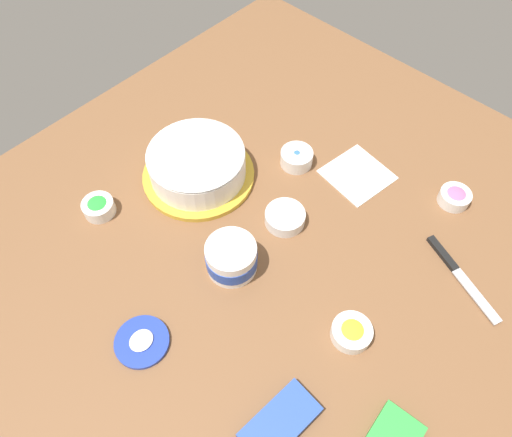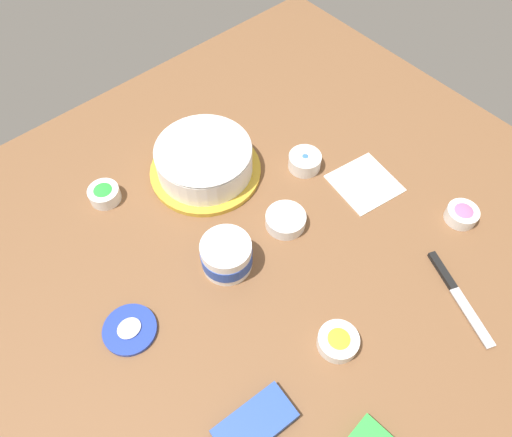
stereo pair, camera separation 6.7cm
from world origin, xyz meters
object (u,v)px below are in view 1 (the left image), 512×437
Objects in this scene: spreading_knife at (456,270)px; frosting_tub at (231,257)px; frosting_tub_lid at (142,342)px; candy_box_upper at (280,423)px; paper_napkin at (357,174)px; sprinkle_bowl_yellow at (352,332)px; sprinkle_bowl_blue at (297,157)px; sprinkle_bowl_rainbow at (285,217)px; frosted_cake at (197,165)px; sprinkle_bowl_green at (98,207)px; sprinkle_bowl_pink at (455,197)px.

frosting_tub is at bearing -48.39° from spreading_knife.
candy_box_upper is at bearing 103.68° from frosting_tub_lid.
paper_napkin is at bearing 173.35° from frosting_tub.
sprinkle_bowl_blue is (-0.28, -0.39, 0.01)m from sprinkle_bowl_yellow.
sprinkle_bowl_blue is (-0.59, -0.09, 0.02)m from frosting_tub_lid.
sprinkle_bowl_rainbow is at bearing -135.52° from candy_box_upper.
sprinkle_bowl_yellow is 0.44m from paper_napkin.
spreading_knife is 0.30m from sprinkle_bowl_yellow.
sprinkle_bowl_yellow is at bearing 100.12° from frosting_tub.
candy_box_upper is (0.31, 0.55, -0.04)m from frosted_cake.
sprinkle_bowl_green is at bearing -21.65° from frosted_cake.
frosting_tub reaches higher than paper_napkin.
paper_napkin is at bearing 118.25° from sprinkle_bowl_blue.
frosting_tub reaches higher than candy_box_upper.
sprinkle_bowl_green is at bearing -29.04° from sprinkle_bowl_blue.
sprinkle_bowl_pink is (-0.51, 0.27, -0.02)m from frosting_tub.
sprinkle_bowl_blue is 0.19m from sprinkle_bowl_rainbow.
sprinkle_bowl_rainbow is at bearing 100.31° from frosted_cake.
sprinkle_bowl_pink reaches higher than paper_napkin.
frosted_cake is at bearing -79.69° from sprinkle_bowl_rainbow.
frosting_tub_lid reaches higher than paper_napkin.
spreading_knife is 0.85m from sprinkle_bowl_green.
sprinkle_bowl_pink is 0.24m from paper_napkin.
sprinkle_bowl_blue is at bearing -90.04° from spreading_knife.
spreading_knife is at bearing 113.36° from sprinkle_bowl_rainbow.
frosting_tub is 1.37× the size of sprinkle_bowl_yellow.
sprinkle_bowl_blue is at bearing -147.93° from sprinkle_bowl_rainbow.
sprinkle_bowl_pink is at bearing 114.95° from sprinkle_bowl_blue.
sprinkle_bowl_pink is 0.99× the size of sprinkle_bowl_green.
spreading_knife is at bearing 176.12° from candy_box_upper.
frosted_cake reaches higher than frosting_tub_lid.
frosted_cake is 3.38× the size of sprinkle_bowl_yellow.
sprinkle_bowl_rainbow is (-0.05, 0.25, -0.03)m from frosted_cake.
spreading_knife is at bearing 31.89° from sprinkle_bowl_pink.
sprinkle_bowl_yellow is at bearing 2.94° from sprinkle_bowl_pink.
sprinkle_bowl_rainbow is at bearing -10.07° from paper_napkin.
sprinkle_bowl_blue is at bearing -171.76° from frosting_tub_lid.
frosting_tub is 1.37× the size of sprinkle_bowl_blue.
sprinkle_bowl_green is (-0.14, -0.33, 0.01)m from frosting_tub_lid.
candy_box_upper is at bearing 59.52° from frosting_tub.
frosting_tub is 1.02× the size of frosting_tub_lid.
sprinkle_bowl_blue is 0.87× the size of sprinkle_bowl_rainbow.
sprinkle_bowl_green is at bearing -113.05° from frosting_tub_lid.
frosted_cake is 2.96× the size of sprinkle_bowl_rainbow.
sprinkle_bowl_yellow is (0.28, -0.08, 0.01)m from spreading_knife.
sprinkle_bowl_green is (0.11, -0.34, -0.02)m from frosting_tub.
sprinkle_bowl_rainbow is 0.65× the size of paper_napkin.
sprinkle_bowl_pink is 0.90× the size of sprinkle_bowl_blue.
sprinkle_bowl_blue is at bearing 143.52° from frosted_cake.
sprinkle_bowl_yellow is at bearing 82.01° from frosted_cake.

